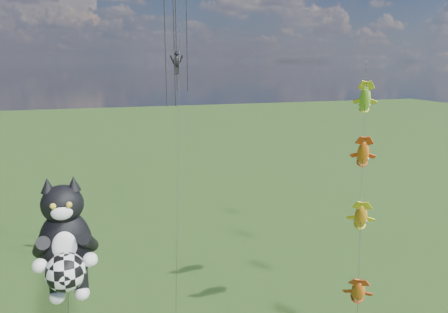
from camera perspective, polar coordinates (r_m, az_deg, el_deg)
name	(u,v)px	position (r m, az deg, el deg)	size (l,w,h in m)	color
cat_kite_rig	(65,243)	(20.27, -20.04, -10.60)	(2.60, 4.23, 12.21)	brown
fish_windsock_rig	(362,185)	(27.84, 17.57, -3.57)	(8.84, 13.42, 17.17)	brown
parafoil_rig	(176,52)	(33.77, -6.25, 13.47)	(5.06, 17.14, 23.33)	brown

